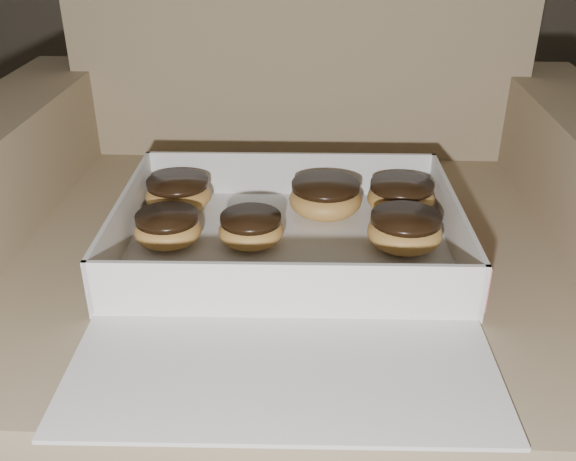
# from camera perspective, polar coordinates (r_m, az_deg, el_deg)

# --- Properties ---
(armchair) EXTENTS (0.99, 0.83, 1.03)m
(armchair) POSITION_cam_1_polar(r_m,az_deg,el_deg) (1.03, 0.26, -5.41)
(armchair) COLOR #857255
(armchair) RESTS_ON floor
(bakery_box) EXTENTS (0.46, 0.53, 0.07)m
(bakery_box) POSITION_cam_1_polar(r_m,az_deg,el_deg) (0.83, 0.19, -2.36)
(bakery_box) COLOR white
(bakery_box) RESTS_ON armchair
(donut_a) EXTENTS (0.09, 0.09, 0.04)m
(donut_a) POSITION_cam_1_polar(r_m,az_deg,el_deg) (0.86, -3.31, 0.15)
(donut_a) COLOR gold
(donut_a) RESTS_ON bakery_box
(donut_b) EXTENTS (0.11, 0.11, 0.05)m
(donut_b) POSITION_cam_1_polar(r_m,az_deg,el_deg) (0.94, 3.34, 2.93)
(donut_b) COLOR gold
(donut_b) RESTS_ON bakery_box
(donut_c) EXTENTS (0.10, 0.10, 0.05)m
(donut_c) POSITION_cam_1_polar(r_m,az_deg,el_deg) (0.97, -9.71, 3.26)
(donut_c) COLOR gold
(donut_c) RESTS_ON bakery_box
(donut_d) EXTENTS (0.10, 0.10, 0.05)m
(donut_d) POSITION_cam_1_polar(r_m,az_deg,el_deg) (0.86, 10.34, 0.01)
(donut_d) COLOR gold
(donut_d) RESTS_ON bakery_box
(donut_e) EXTENTS (0.09, 0.09, 0.05)m
(donut_e) POSITION_cam_1_polar(r_m,az_deg,el_deg) (0.87, -10.63, 0.22)
(donut_e) COLOR gold
(donut_e) RESTS_ON bakery_box
(donut_f) EXTENTS (0.10, 0.10, 0.05)m
(donut_f) POSITION_cam_1_polar(r_m,az_deg,el_deg) (0.96, 10.01, 2.98)
(donut_f) COLOR gold
(donut_f) RESTS_ON bakery_box
(crumb_a) EXTENTS (0.01, 0.01, 0.00)m
(crumb_a) POSITION_cam_1_polar(r_m,az_deg,el_deg) (0.82, 11.02, -3.74)
(crumb_a) COLOR black
(crumb_a) RESTS_ON bakery_box
(crumb_b) EXTENTS (0.01, 0.01, 0.00)m
(crumb_b) POSITION_cam_1_polar(r_m,az_deg,el_deg) (0.87, -9.75, -1.45)
(crumb_b) COLOR black
(crumb_b) RESTS_ON bakery_box
(crumb_c) EXTENTS (0.01, 0.01, 0.00)m
(crumb_c) POSITION_cam_1_polar(r_m,az_deg,el_deg) (0.80, 13.17, -4.57)
(crumb_c) COLOR black
(crumb_c) RESTS_ON bakery_box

